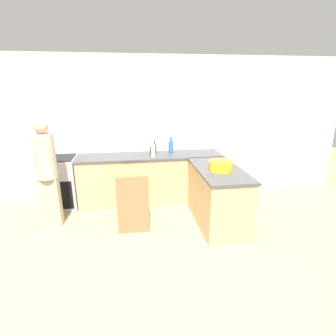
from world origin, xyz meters
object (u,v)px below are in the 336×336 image
at_px(olive_oil_bottle, 154,148).
at_px(range_oven, 60,182).
at_px(vinegar_bottle_clear, 153,150).
at_px(person_by_range, 47,170).
at_px(mixing_bowl, 221,166).
at_px(wine_bottle_dark, 151,151).
at_px(water_bottle_blue, 171,147).
at_px(island_table, 133,198).

bearing_deg(olive_oil_bottle, range_oven, -176.14).
height_order(vinegar_bottle_clear, person_by_range, person_by_range).
xyz_separation_m(range_oven, olive_oil_bottle, (1.75, 0.12, 0.56)).
distance_m(mixing_bowl, wine_bottle_dark, 1.42).
distance_m(mixing_bowl, water_bottle_blue, 1.30).
bearing_deg(water_bottle_blue, person_by_range, -158.55).
relative_size(island_table, wine_bottle_dark, 4.13).
distance_m(wine_bottle_dark, olive_oil_bottle, 0.17).
height_order(range_oven, wine_bottle_dark, wine_bottle_dark).
distance_m(island_table, person_by_range, 1.37).
bearing_deg(olive_oil_bottle, wine_bottle_dark, -113.38).
distance_m(range_oven, person_by_range, 0.85).
relative_size(range_oven, vinegar_bottle_clear, 2.97).
relative_size(water_bottle_blue, olive_oil_bottle, 1.26).
xyz_separation_m(island_table, wine_bottle_dark, (0.38, 0.83, 0.55)).
distance_m(island_table, mixing_bowl, 1.47).
distance_m(vinegar_bottle_clear, person_by_range, 1.78).
xyz_separation_m(island_table, person_by_range, (-1.27, 0.15, 0.47)).
bearing_deg(water_bottle_blue, vinegar_bottle_clear, -149.35).
xyz_separation_m(water_bottle_blue, olive_oil_bottle, (-0.32, 0.03, -0.03)).
height_order(water_bottle_blue, person_by_range, person_by_range).
bearing_deg(wine_bottle_dark, range_oven, 178.66).
distance_m(mixing_bowl, vinegar_bottle_clear, 1.34).
bearing_deg(olive_oil_bottle, person_by_range, -154.22).
distance_m(range_oven, island_table, 1.56).
relative_size(range_oven, wine_bottle_dark, 4.24).
bearing_deg(island_table, olive_oil_bottle, 65.56).
bearing_deg(mixing_bowl, vinegar_bottle_clear, 135.01).
xyz_separation_m(olive_oil_bottle, person_by_range, (-1.72, -0.83, -0.10)).
bearing_deg(island_table, vinegar_bottle_clear, 61.46).
height_order(island_table, vinegar_bottle_clear, vinegar_bottle_clear).
bearing_deg(water_bottle_blue, wine_bottle_dark, -161.75).
relative_size(wine_bottle_dark, olive_oil_bottle, 0.88).
bearing_deg(water_bottle_blue, mixing_bowl, -63.22).
bearing_deg(vinegar_bottle_clear, person_by_range, -160.72).
bearing_deg(olive_oil_bottle, island_table, -114.44).
height_order(olive_oil_bottle, vinegar_bottle_clear, vinegar_bottle_clear).
bearing_deg(vinegar_bottle_clear, water_bottle_blue, 30.65).
xyz_separation_m(vinegar_bottle_clear, person_by_range, (-1.67, -0.59, -0.12)).
distance_m(island_table, water_bottle_blue, 1.36).
xyz_separation_m(water_bottle_blue, person_by_range, (-2.04, -0.80, -0.12)).
xyz_separation_m(mixing_bowl, vinegar_bottle_clear, (-0.95, 0.95, 0.06)).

